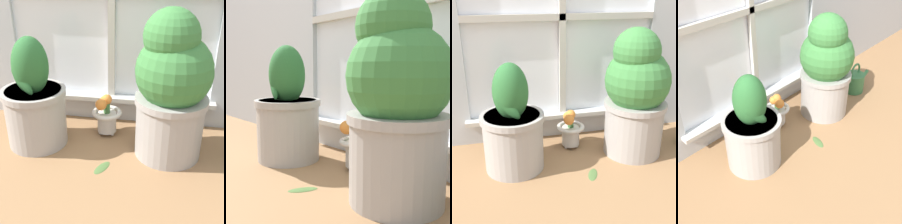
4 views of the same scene
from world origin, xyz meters
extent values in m
plane|color=olive|center=(0.00, 0.00, 0.00)|extent=(10.00, 10.00, 0.00)
cube|color=#B2B7BC|center=(0.00, 0.51, 0.08)|extent=(1.08, 0.05, 0.15)
cube|color=#BCB7AD|center=(0.00, 0.47, 0.14)|extent=(1.14, 0.06, 0.02)
cylinder|color=#9E9993|center=(-0.33, 0.18, 0.15)|extent=(0.29, 0.29, 0.29)
cylinder|color=#9E9993|center=(-0.33, 0.18, 0.28)|extent=(0.31, 0.31, 0.03)
cylinder|color=#38281E|center=(-0.33, 0.18, 0.29)|extent=(0.27, 0.27, 0.01)
ellipsoid|color=#28602D|center=(-0.33, 0.18, 0.41)|extent=(0.17, 0.17, 0.28)
ellipsoid|color=#28602D|center=(-0.35, 0.12, 0.35)|extent=(0.14, 0.07, 0.15)
cylinder|color=#9E9993|center=(0.33, 0.19, 0.15)|extent=(0.31, 0.31, 0.30)
cylinder|color=#9E9993|center=(0.33, 0.19, 0.28)|extent=(0.33, 0.33, 0.03)
cylinder|color=#38281E|center=(0.33, 0.19, 0.29)|extent=(0.29, 0.29, 0.01)
sphere|color=#387538|center=(0.33, 0.19, 0.41)|extent=(0.34, 0.34, 0.34)
sphere|color=#387538|center=(0.30, 0.18, 0.57)|extent=(0.24, 0.24, 0.24)
ellipsoid|color=#387538|center=(0.35, 0.09, 0.40)|extent=(0.16, 0.07, 0.19)
sphere|color=#BCB7AD|center=(0.01, 0.36, 0.01)|extent=(0.02, 0.02, 0.02)
sphere|color=#BCB7AD|center=(-0.03, 0.30, 0.01)|extent=(0.02, 0.02, 0.02)
sphere|color=#BCB7AD|center=(0.04, 0.30, 0.01)|extent=(0.02, 0.02, 0.02)
cylinder|color=#BCB7AD|center=(0.01, 0.32, 0.07)|extent=(0.10, 0.10, 0.11)
torus|color=#BCB7AD|center=(0.01, 0.32, 0.13)|extent=(0.16, 0.16, 0.02)
cylinder|color=#386633|center=(0.01, 0.32, 0.15)|extent=(0.03, 0.03, 0.06)
sphere|color=orange|center=(0.01, 0.32, 0.20)|extent=(0.05, 0.05, 0.05)
sphere|color=orange|center=(-0.01, 0.33, 0.19)|extent=(0.05, 0.05, 0.05)
sphere|color=orange|center=(-0.02, 0.28, 0.19)|extent=(0.06, 0.06, 0.06)
ellipsoid|color=#476633|center=(0.04, 0.01, 0.00)|extent=(0.08, 0.12, 0.01)
camera|label=1|loc=(0.28, -1.11, 0.86)|focal=50.00mm
camera|label=2|loc=(0.95, -0.59, 0.44)|focal=50.00mm
camera|label=3|loc=(-0.41, -1.22, 0.87)|focal=50.00mm
camera|label=4|loc=(-1.15, -0.82, 1.24)|focal=50.00mm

